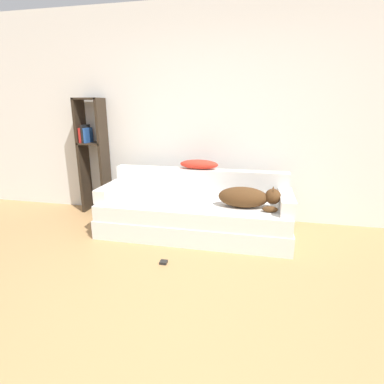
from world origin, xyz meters
The scene contains 11 objects.
ground_plane centered at (0.00, 0.00, 0.00)m, with size 20.00×20.00×0.00m, color tan.
wall_back centered at (0.00, 2.42, 1.35)m, with size 7.57×0.06×2.70m.
couch centered at (-0.16, 1.73, 0.19)m, with size 2.20×0.82×0.40m.
couch_backrest centered at (-0.16, 2.07, 0.56)m, with size 2.16×0.15×0.32m.
couch_arm_left centered at (-1.19, 1.72, 0.47)m, with size 0.15×0.63×0.16m.
couch_arm_right centered at (0.87, 1.72, 0.47)m, with size 0.15×0.63×0.16m.
dog centered at (0.46, 1.67, 0.51)m, with size 0.67×0.27×0.25m.
laptop centered at (-0.10, 1.68, 0.40)m, with size 0.34×0.26×0.02m.
throw_pillow centered at (-0.17, 2.07, 0.78)m, with size 0.48×0.18×0.12m.
bookshelf centered at (-1.71, 2.24, 0.87)m, with size 0.36×0.26×1.58m.
power_adapter centered at (-0.30, 0.97, 0.01)m, with size 0.07×0.07×0.03m.
Camera 1 is at (0.52, -1.51, 1.47)m, focal length 28.00 mm.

